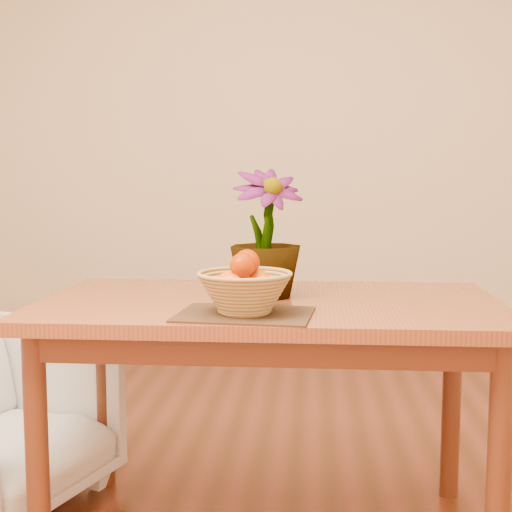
{
  "coord_description": "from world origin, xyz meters",
  "views": [
    {
      "loc": [
        0.13,
        -1.85,
        1.13
      ],
      "look_at": [
        -0.03,
        0.13,
        0.9
      ],
      "focal_mm": 50.0,
      "sensor_mm": 36.0,
      "label": 1
    }
  ],
  "objects": [
    {
      "name": "table",
      "position": [
        0.0,
        0.3,
        0.66
      ],
      "size": [
        1.4,
        0.8,
        0.75
      ],
      "color": "maroon",
      "rests_on": "floor"
    },
    {
      "name": "placemat",
      "position": [
        -0.05,
        0.05,
        0.75
      ],
      "size": [
        0.39,
        0.3,
        0.01
      ],
      "primitive_type": "cube",
      "rotation": [
        0.0,
        0.0,
        -0.1
      ],
      "color": "#352213",
      "rests_on": "table"
    },
    {
      "name": "wicker_basket",
      "position": [
        -0.05,
        0.05,
        0.81
      ],
      "size": [
        0.26,
        0.26,
        0.11
      ],
      "color": "#A48244",
      "rests_on": "placemat"
    },
    {
      "name": "potted_plant",
      "position": [
        -0.02,
        0.35,
        0.95
      ],
      "size": [
        0.3,
        0.3,
        0.4
      ],
      "primitive_type": "imported",
      "rotation": [
        0.0,
        0.0,
        0.42
      ],
      "color": "#164212",
      "rests_on": "table"
    },
    {
      "name": "orange_pile",
      "position": [
        -0.05,
        0.05,
        0.86
      ],
      "size": [
        0.16,
        0.17,
        0.13
      ],
      "rotation": [
        0.0,
        0.0,
        0.41
      ],
      "color": "#E14B03",
      "rests_on": "wicker_basket"
    },
    {
      "name": "wall_back",
      "position": [
        0.0,
        2.25,
        1.35
      ],
      "size": [
        4.0,
        0.02,
        2.7
      ],
      "primitive_type": "cube",
      "color": "beige",
      "rests_on": "floor"
    }
  ]
}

